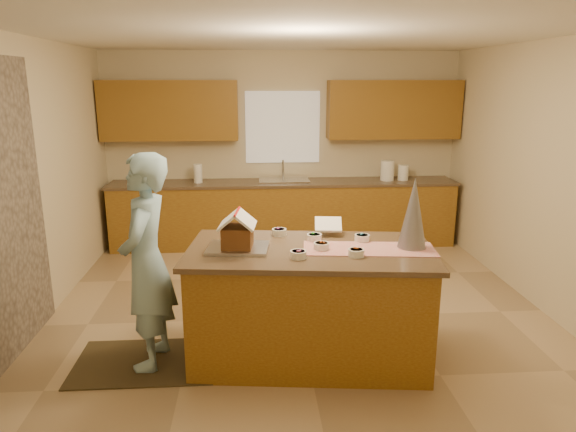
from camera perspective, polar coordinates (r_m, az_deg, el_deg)
The scene contains 27 objects.
floor at distance 5.35m, azimuth 1.24°, elevation -10.96°, with size 5.50×5.50×0.00m, color tan.
ceiling at distance 4.84m, azimuth 1.43°, elevation 19.26°, with size 5.50×5.50×0.00m, color silver.
wall_back at distance 7.63m, azimuth -0.60°, elevation 7.36°, with size 5.50×5.50×0.00m, color beige.
wall_front at distance 2.31m, azimuth 7.76°, elevation -9.86°, with size 5.50×5.50×0.00m, color beige.
wall_left at distance 5.31m, azimuth -26.66°, elevation 2.66°, with size 5.50×5.50×0.00m, color beige.
wall_right at distance 5.72m, azimuth 27.17°, elevation 3.35°, with size 5.50×5.50×0.00m, color beige.
window_curtain at distance 7.57m, azimuth -0.59°, elevation 9.58°, with size 1.05×0.03×1.00m, color white.
back_counter_base at distance 7.50m, azimuth -0.45°, elevation 0.16°, with size 4.80×0.60×0.88m, color olive.
back_counter_top at distance 7.40m, azimuth -0.45°, elevation 3.61°, with size 4.85×0.63×0.04m, color brown.
upper_cabinet_left at distance 7.47m, azimuth -12.71°, elevation 11.10°, with size 1.85×0.35×0.80m, color #86601C.
upper_cabinet_right at distance 7.65m, azimuth 11.36°, elevation 11.24°, with size 1.85×0.35×0.80m, color #86601C.
sink at distance 7.41m, azimuth -0.45°, elevation 3.54°, with size 0.70×0.45×0.12m, color silver.
faucet at distance 7.55m, azimuth -0.54°, elevation 5.06°, with size 0.03×0.03×0.28m, color silver.
island_base at distance 4.46m, azimuth 2.34°, elevation -9.75°, with size 1.90×0.95×0.93m, color olive.
island_top at distance 4.29m, azimuth 2.40°, elevation -3.81°, with size 1.99×1.04×0.04m, color brown.
table_runner at distance 4.31m, azimuth 8.77°, elevation -3.54°, with size 1.06×0.38×0.01m, color #A6120B.
baking_tray at distance 4.26m, azimuth -5.45°, elevation -3.48°, with size 0.49×0.36×0.03m, color silver.
cookbook at distance 4.64m, azimuth 4.38°, elevation -0.90°, with size 0.23×0.02×0.19m, color white.
tinsel_tree at distance 4.33m, azimuth 13.43°, elevation 0.30°, with size 0.23×0.23×0.58m, color #B0B2BC.
rug at distance 4.73m, azimuth -14.97°, elevation -15.01°, with size 1.19×0.78×0.01m, color black.
boy at distance 4.36m, azimuth -15.08°, elevation -4.85°, with size 0.64×0.42×1.76m, color #93BDD1.
canister_a at distance 7.61m, azimuth 10.63°, elevation 4.72°, with size 0.17×0.17×0.24m, color white.
canister_b at distance 7.61m, azimuth 10.70°, elevation 4.88°, with size 0.19×0.19×0.28m, color white.
canister_c at distance 7.68m, azimuth 12.37°, elevation 4.63°, with size 0.15×0.15×0.22m, color white.
paper_towel at distance 7.40m, azimuth -9.74°, elevation 4.57°, with size 0.12×0.12×0.26m, color white.
gingerbread_house at distance 4.23m, azimuth -5.49°, elevation -1.87°, with size 0.32×0.33×0.30m.
candy_bowls at distance 4.33m, azimuth 3.65°, elevation -2.95°, with size 0.82×0.75×0.06m.
Camera 1 is at (-0.45, -4.81, 2.30)m, focal length 32.82 mm.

